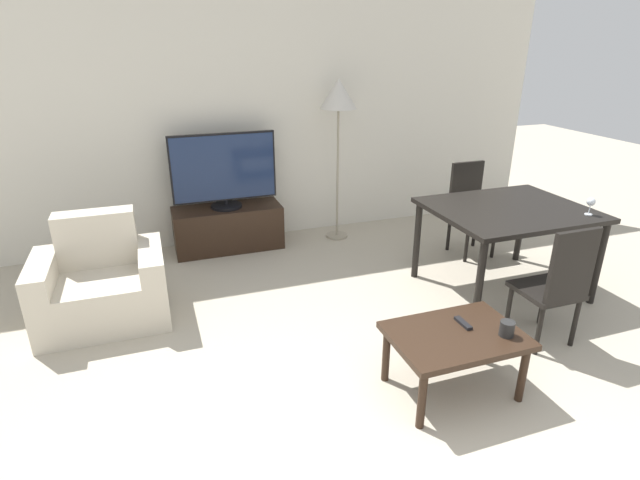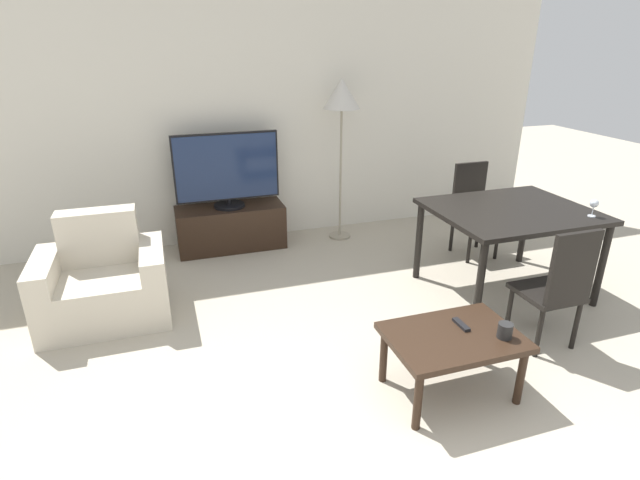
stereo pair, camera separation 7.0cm
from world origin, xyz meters
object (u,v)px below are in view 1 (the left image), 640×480
at_px(dining_table, 508,217).
at_px(cup_white_near, 507,329).
at_px(armchair, 102,286).
at_px(dining_chair_near, 557,283).
at_px(wine_glass_left, 591,203).
at_px(tv, 224,171).
at_px(tv_stand, 228,228).
at_px(coffee_table, 455,341).
at_px(remote_primary, 463,323).
at_px(floor_lamp, 339,100).
at_px(dining_chair_far, 469,205).

height_order(dining_table, cup_white_near, dining_table).
distance_m(armchair, dining_chair_near, 3.43).
bearing_deg(dining_table, cup_white_near, -127.66).
distance_m(dining_chair_near, wine_glass_left, 0.94).
bearing_deg(tv, tv_stand, 90.00).
bearing_deg(coffee_table, armchair, 141.65).
height_order(armchair, cup_white_near, armchair).
relative_size(armchair, wine_glass_left, 6.61).
bearing_deg(armchair, remote_primary, -35.91).
relative_size(tv_stand, tv, 1.05).
bearing_deg(tv, dining_chair_near, -53.67).
relative_size(tv_stand, dining_table, 0.87).
bearing_deg(dining_chair_near, floor_lamp, 105.40).
distance_m(dining_chair_near, remote_primary, 0.88).
distance_m(coffee_table, dining_chair_far, 2.38).
relative_size(tv_stand, remote_primary, 7.48).
bearing_deg(dining_chair_near, cup_white_near, -154.00).
xyz_separation_m(dining_chair_far, remote_primary, (-1.32, -1.84, -0.07)).
xyz_separation_m(armchair, tv_stand, (1.18, 1.12, -0.06)).
height_order(dining_chair_near, cup_white_near, dining_chair_near).
bearing_deg(cup_white_near, dining_chair_far, 60.71).
xyz_separation_m(tv_stand, tv, (0.00, -0.00, 0.62)).
bearing_deg(floor_lamp, cup_white_near, -89.89).
distance_m(tv_stand, wine_glass_left, 3.42).
relative_size(dining_chair_near, wine_glass_left, 6.44).
xyz_separation_m(armchair, coffee_table, (2.13, -1.69, 0.08)).
bearing_deg(remote_primary, armchair, 144.09).
distance_m(coffee_table, dining_chair_near, 0.99).
bearing_deg(tv_stand, dining_chair_near, -53.70).
bearing_deg(dining_chair_far, armchair, -176.34).
bearing_deg(floor_lamp, dining_table, -61.14).
xyz_separation_m(tv, coffee_table, (0.95, -2.81, -0.48)).
xyz_separation_m(armchair, cup_white_near, (2.40, -1.81, 0.18)).
distance_m(dining_table, cup_white_near, 1.51).
bearing_deg(floor_lamp, dining_chair_near, -74.60).
bearing_deg(dining_chair_far, tv_stand, 159.19).
height_order(tv_stand, wine_glass_left, wine_glass_left).
bearing_deg(armchair, dining_chair_near, -25.47).
relative_size(tv_stand, dining_chair_near, 1.19).
distance_m(armchair, tv_stand, 1.63).
relative_size(coffee_table, dining_chair_far, 0.87).
distance_m(floor_lamp, remote_primary, 2.88).
bearing_deg(coffee_table, dining_table, 41.82).
xyz_separation_m(floor_lamp, remote_primary, (-0.17, -2.66, -1.08)).
relative_size(tv, dining_table, 0.82).
bearing_deg(floor_lamp, wine_glass_left, -55.42).
height_order(coffee_table, dining_table, dining_table).
distance_m(dining_chair_far, floor_lamp, 1.74).
height_order(dining_table, wine_glass_left, wine_glass_left).
bearing_deg(armchair, dining_chair_far, 3.66).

